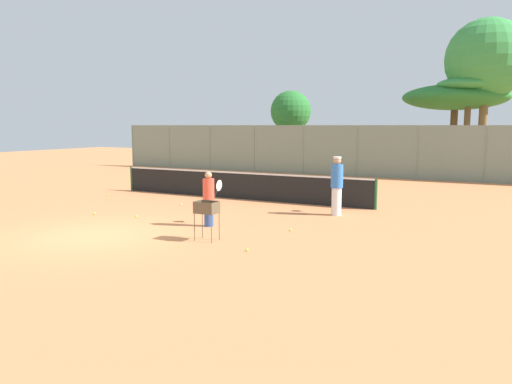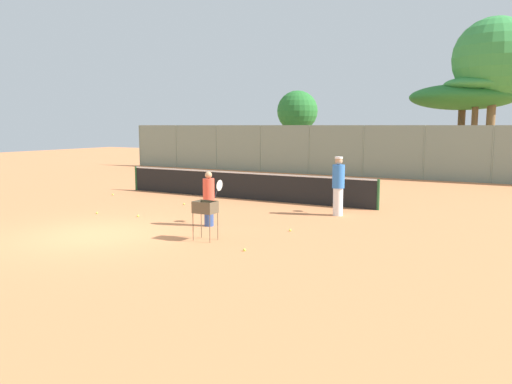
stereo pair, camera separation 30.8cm
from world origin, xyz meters
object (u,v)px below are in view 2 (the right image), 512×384
player_red_cap (209,198)px  player_white_outfit (338,185)px  parked_car (293,158)px  tennis_net (241,185)px  ball_cart (205,210)px

player_red_cap → player_white_outfit: bearing=-34.3°
player_red_cap → parked_car: parked_car is taller
tennis_net → player_white_outfit: bearing=-19.6°
player_white_outfit → ball_cart: size_ratio=1.90×
tennis_net → player_red_cap: bearing=-69.0°
parked_car → player_white_outfit: bearing=-60.7°
player_white_outfit → parked_car: player_white_outfit is taller
tennis_net → player_white_outfit: 4.93m
tennis_net → ball_cart: tennis_net is taller
tennis_net → parked_car: size_ratio=2.64×
player_red_cap → ball_cart: 1.82m
player_white_outfit → parked_car: (-9.26, 16.50, -0.33)m
tennis_net → player_white_outfit: size_ratio=5.81×
tennis_net → ball_cart: (2.89, -6.62, 0.21)m
player_white_outfit → parked_car: 18.93m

